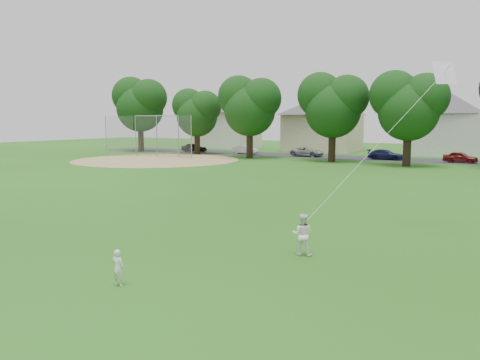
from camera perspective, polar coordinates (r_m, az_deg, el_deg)
The scene contains 10 objects.
ground at distance 14.14m, azimuth -3.53°, elevation -10.23°, with size 160.00×160.00×0.00m, color #255413.
street at distance 53.88m, azimuth 22.27°, elevation 2.18°, with size 90.00×7.00×0.01m, color #2D2D30.
dirt_infield at distance 51.75m, azimuth -10.14°, elevation 2.43°, with size 18.00×18.00×0.02m, color #9E7F51.
toddler at distance 12.64m, azimuth -14.65°, elevation -10.30°, with size 0.35×0.23×0.96m, color silver.
older_boy at distance 14.99m, azimuth 7.61°, elevation -6.60°, with size 0.65×0.51×1.34m, color white.
kite at distance 16.73m, azimuth 16.58°, elevation 4.36°, with size 2.15×3.26×8.16m.
baseball_backstop at distance 56.15m, azimuth -10.40°, elevation 5.25°, with size 10.88×3.57×4.84m.
tree_row at distance 48.35m, azimuth 21.64°, elevation 9.10°, with size 83.98×9.51×10.57m.
parked_cars at distance 55.30m, azimuth 11.42°, elevation 3.28°, with size 45.82×1.96×1.20m.
house_row at distance 63.95m, azimuth 21.70°, elevation 7.26°, with size 76.53×13.91×10.05m.
Camera 1 is at (7.55, -11.18, 4.24)m, focal length 35.00 mm.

